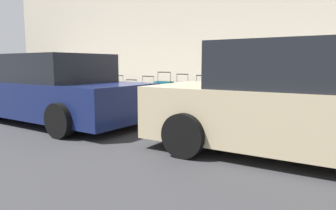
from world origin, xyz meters
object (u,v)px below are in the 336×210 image
object	(u,v)px
suitcase_red_5	(182,99)
parked_car_beige_0	(298,104)
suitcase_teal_6	(164,96)
suitcase_navy_8	(131,98)
fire_hydrant	(85,88)
suitcase_maroon_10	(105,95)
suitcase_black_4	(202,100)
bollard_post	(64,89)
suitcase_navy_1	(266,103)
suitcase_olive_7	(148,96)
suitcase_silver_2	(242,106)
parked_car_navy_1	(54,90)
suitcase_silver_9	(119,95)
suitcase_maroon_3	(220,101)
suitcase_olive_0	(291,103)

from	to	relation	value
suitcase_red_5	parked_car_beige_0	world-z (taller)	parked_car_beige_0
suitcase_teal_6	suitcase_navy_8	size ratio (longest dim) A/B	1.29
suitcase_navy_8	fire_hydrant	distance (m)	1.80
suitcase_maroon_10	parked_car_beige_0	xyz separation A→B (m)	(-5.49, 2.01, 0.33)
suitcase_black_4	bollard_post	world-z (taller)	suitcase_black_4
suitcase_teal_6	parked_car_beige_0	world-z (taller)	parked_car_beige_0
suitcase_navy_1	suitcase_olive_7	world-z (taller)	suitcase_navy_1
suitcase_silver_2	parked_car_navy_1	world-z (taller)	parked_car_navy_1
suitcase_teal_6	bollard_post	world-z (taller)	suitcase_teal_6
suitcase_olive_7	suitcase_silver_9	distance (m)	1.03
suitcase_navy_1	parked_car_beige_0	xyz separation A→B (m)	(-0.92, 2.02, 0.26)
suitcase_olive_7	parked_car_navy_1	world-z (taller)	parked_car_navy_1
suitcase_maroon_3	suitcase_black_4	distance (m)	0.48
parked_car_navy_1	suitcase_navy_1	bearing A→B (deg)	-154.60
suitcase_olive_7	suitcase_navy_8	xyz separation A→B (m)	(0.54, 0.02, -0.07)
parked_car_navy_1	suitcase_maroon_3	bearing A→B (deg)	-147.83
suitcase_maroon_3	suitcase_teal_6	xyz separation A→B (m)	(1.47, 0.07, 0.03)
suitcase_olive_0	suitcase_maroon_3	bearing A→B (deg)	1.39
suitcase_red_5	parked_car_navy_1	xyz separation A→B (m)	(2.25, 1.96, 0.25)
suitcase_silver_9	suitcase_maroon_10	bearing A→B (deg)	6.67
suitcase_olive_7	suitcase_maroon_10	distance (m)	1.51
suitcase_navy_1	bollard_post	distance (m)	6.12
suitcase_teal_6	parked_car_beige_0	size ratio (longest dim) A/B	0.23
suitcase_olive_7	parked_car_navy_1	xyz separation A→B (m)	(1.19, 2.02, 0.24)
suitcase_silver_2	suitcase_maroon_10	world-z (taller)	suitcase_silver_2
suitcase_teal_6	suitcase_navy_1	bearing A→B (deg)	-178.29
suitcase_teal_6	suitcase_silver_9	bearing A→B (deg)	-4.30
suitcase_silver_9	suitcase_olive_0	bearing A→B (deg)	179.89
fire_hydrant	parked_car_beige_0	xyz separation A→B (m)	(-6.31, 2.01, 0.18)
suitcase_navy_8	suitcase_maroon_10	xyz separation A→B (m)	(0.97, -0.01, 0.03)
suitcase_navy_1	bollard_post	size ratio (longest dim) A/B	1.13
suitcase_navy_8	suitcase_maroon_10	bearing A→B (deg)	-0.46
suitcase_olive_0	parked_car_beige_0	size ratio (longest dim) A/B	0.23
suitcase_maroon_10	parked_car_beige_0	distance (m)	5.85
suitcase_olive_0	suitcase_maroon_10	world-z (taller)	suitcase_olive_0
suitcase_olive_0	fire_hydrant	size ratio (longest dim) A/B	1.17
suitcase_maroon_3	parked_car_beige_0	xyz separation A→B (m)	(-1.97, 2.02, 0.28)
suitcase_teal_6	fire_hydrant	size ratio (longest dim) A/B	1.17
suitcase_red_5	suitcase_silver_2	bearing A→B (deg)	-178.37
suitcase_silver_2	fire_hydrant	bearing A→B (deg)	-0.08
suitcase_silver_2	fire_hydrant	distance (m)	4.87
suitcase_black_4	bollard_post	distance (m)	4.59
suitcase_navy_1	suitcase_maroon_10	world-z (taller)	suitcase_navy_1
suitcase_navy_1	suitcase_teal_6	xyz separation A→B (m)	(2.52, 0.08, 0.01)
suitcase_silver_9	parked_car_navy_1	bearing A→B (deg)	85.35
suitcase_olive_0	suitcase_navy_1	distance (m)	0.49
suitcase_black_4	suitcase_olive_7	bearing A→B (deg)	1.17
bollard_post	suitcase_navy_8	bearing A→B (deg)	-176.85
suitcase_olive_0	suitcase_olive_7	bearing A→B (deg)	0.53
suitcase_teal_6	suitcase_olive_7	world-z (taller)	suitcase_teal_6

